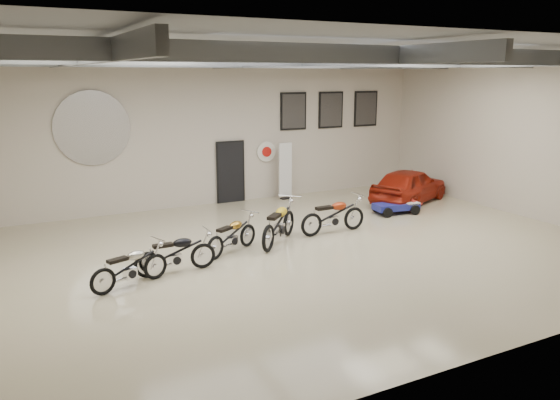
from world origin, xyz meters
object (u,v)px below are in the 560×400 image
motorcycle_yellow (279,223)px  motorcycle_red (333,215)px  motorcycle_silver (130,266)px  go_kart (400,204)px  motorcycle_gold (232,235)px  vintage_car (409,185)px  banner_stand (285,172)px  motorcycle_black (175,253)px

motorcycle_yellow → motorcycle_red: bearing=-37.5°
motorcycle_silver → go_kart: 9.45m
motorcycle_yellow → go_kart: 5.08m
motorcycle_gold → motorcycle_red: 3.23m
go_kart → vintage_car: vintage_car is taller
banner_stand → motorcycle_yellow: size_ratio=0.90×
motorcycle_silver → motorcycle_red: size_ratio=0.87×
motorcycle_silver → motorcycle_red: (6.01, 1.43, 0.07)m
motorcycle_silver → motorcycle_yellow: (4.20, 1.28, 0.11)m
motorcycle_silver → motorcycle_black: motorcycle_black is taller
motorcycle_gold → go_kart: size_ratio=1.03×
banner_stand → motorcycle_gold: bearing=-138.5°
motorcycle_yellow → vintage_car: (6.20, 2.10, 0.05)m
motorcycle_red → go_kart: 3.29m
banner_stand → motorcycle_silver: bearing=-147.4°
motorcycle_red → motorcycle_gold: bearing=-175.9°
motorcycle_black → motorcycle_red: 5.01m
motorcycle_black → vintage_car: vintage_car is taller
motorcycle_black → motorcycle_red: (4.90, 1.05, 0.05)m
motorcycle_silver → motorcycle_black: (1.11, 0.37, 0.02)m
motorcycle_yellow → go_kart: bearing=-30.3°
motorcycle_gold → motorcycle_yellow: 1.42m
motorcycle_black → motorcycle_yellow: (3.09, 0.90, 0.09)m
motorcycle_yellow → motorcycle_red: (1.81, 0.15, -0.04)m
banner_stand → go_kart: (2.33, -3.56, -0.67)m
banner_stand → motorcycle_red: bearing=-108.6°
banner_stand → go_kart: 4.31m
motorcycle_gold → motorcycle_red: (3.22, 0.31, 0.06)m
motorcycle_red → go_kart: motorcycle_red is taller
motorcycle_silver → vintage_car: vintage_car is taller
banner_stand → motorcycle_yellow: banner_stand is taller
motorcycle_silver → vintage_car: bearing=-0.4°
motorcycle_silver → motorcycle_gold: (2.79, 1.12, 0.01)m
go_kart → motorcycle_black: bearing=-158.8°
go_kart → vintage_car: bearing=47.7°
motorcycle_black → motorcycle_gold: 1.84m
motorcycle_silver → go_kart: motorcycle_silver is taller
motorcycle_silver → go_kart: size_ratio=1.00×
motorcycle_black → go_kart: size_ratio=1.04×
motorcycle_gold → go_kart: (6.37, 1.21, -0.15)m
go_kart → motorcycle_yellow: bearing=-160.4°
motorcycle_black → motorcycle_gold: (1.68, 0.75, -0.01)m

